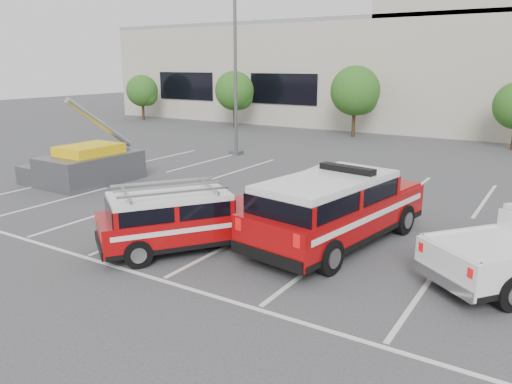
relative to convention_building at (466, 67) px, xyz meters
The scene contains 10 objects.
ground 32.21m from the convention_building, 90.33° to the right, with size 120.00×120.00×0.00m, color #3A3A3C.
stall_markings 27.77m from the convention_building, 90.38° to the right, with size 23.00×15.00×0.01m, color silver.
convention_building is the anchor object (origin of this frame).
tree_far_left 27.03m from the convention_building, 158.63° to the right, with size 2.77×2.77×3.99m.
tree_left 18.11m from the convention_building, 146.95° to the right, with size 3.07×3.07×4.42m.
tree_mid_left 11.19m from the convention_building, 117.40° to the right, with size 3.37×3.37×4.85m.
light_pole_left 21.49m from the convention_building, 112.39° to the right, with size 0.90×0.60×10.24m.
fire_chief_suv 30.58m from the convention_building, 85.63° to the right, with size 3.25×6.51×2.19m.
ladder_suv 33.07m from the convention_building, 91.85° to the right, with size 4.18×4.84×1.83m.
utility_rig 30.74m from the convention_building, 108.64° to the right, with size 3.66×4.35×3.67m.
Camera 1 is at (7.73, -10.87, 4.99)m, focal length 35.00 mm.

